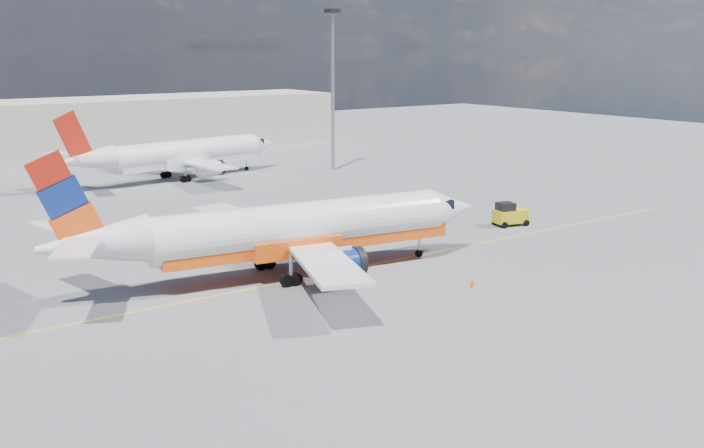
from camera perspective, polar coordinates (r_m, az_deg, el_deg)
ground at (r=55.09m, az=3.80°, el=-3.56°), size 240.00×240.00×0.00m
taxi_line at (r=57.34m, az=1.89°, el=-2.88°), size 70.00×0.15×0.01m
terminal_main at (r=122.57m, az=-17.23°, el=6.84°), size 70.00×14.00×8.00m
main_jet at (r=53.67m, az=-4.61°, el=-0.45°), size 32.07×25.10×9.70m
second_jet at (r=95.47m, az=-12.36°, el=4.96°), size 29.56×22.97×8.93m
gse_tug at (r=70.57m, az=11.40°, el=0.68°), size 3.22×2.40×2.09m
traffic_cone at (r=52.15m, az=8.75°, el=-4.30°), size 0.43×0.43×0.60m
floodlight_mast at (r=99.72m, az=-1.42°, el=10.78°), size 1.46×1.46×20.00m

